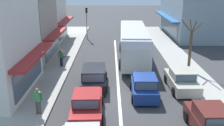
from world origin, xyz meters
TOP-DOWN VIEW (x-y plane):
  - ground_plane at (0.00, 0.00)m, footprint 140.00×140.00m
  - lane_centre_line at (0.00, 4.00)m, footprint 0.20×28.00m
  - sidewalk_left at (-6.80, 6.00)m, footprint 5.20×44.00m
  - kerb_right at (6.20, 6.00)m, footprint 2.80×44.00m
  - shopfront_mid_block at (-10.18, 8.68)m, footprint 8.78×7.03m
  - shopfront_far_end at (-10.18, 17.03)m, footprint 7.73×9.13m
  - building_right_far at (11.48, 21.74)m, footprint 8.32×13.93m
  - city_bus at (1.69, 8.92)m, footprint 3.05×10.95m
  - sedan_behind_bus_mid at (-1.96, -2.43)m, footprint 1.98×4.24m
  - hatchback_behind_bus_near at (1.71, 0.19)m, footprint 1.88×3.73m
  - wagon_adjacent_lane_lead at (-1.80, 1.98)m, footprint 2.01×4.54m
  - parked_hatchback_kerb_front at (4.54, -4.37)m, footprint 1.88×3.74m
  - parked_sedan_kerb_second at (4.61, 1.50)m, footprint 1.95×4.23m
  - traffic_light_downstreet at (-3.78, 18.93)m, footprint 0.33×0.24m
  - street_tree_right at (6.28, 5.48)m, footprint 1.80×1.81m
  - pedestrian_with_handbag_near at (-5.03, 6.40)m, footprint 0.64×0.44m
  - pedestrian_browsing_midblock at (-4.78, -2.54)m, footprint 0.57×0.25m

SIDE VIEW (x-z plane):
  - ground_plane at x=0.00m, z-range 0.00..0.00m
  - lane_centre_line at x=0.00m, z-range 0.00..0.01m
  - kerb_right at x=6.20m, z-range 0.00..0.12m
  - sidewalk_left at x=-6.80m, z-range 0.00..0.14m
  - sedan_behind_bus_mid at x=-1.96m, z-range -0.07..1.40m
  - parked_sedan_kerb_second at x=4.61m, z-range -0.07..1.40m
  - hatchback_behind_bus_near at x=1.71m, z-range -0.06..1.48m
  - parked_hatchback_kerb_front at x=4.54m, z-range -0.06..1.48m
  - wagon_adjacent_lane_lead at x=-1.80m, z-range -0.04..1.53m
  - pedestrian_browsing_midblock at x=-4.78m, z-range 0.25..1.88m
  - pedestrian_with_handbag_near at x=-5.03m, z-range 0.25..1.88m
  - city_bus at x=1.69m, z-range 0.27..3.49m
  - street_tree_right at x=6.28m, z-range -0.11..4.46m
  - traffic_light_downstreet at x=-3.78m, z-range 0.75..4.95m
  - shopfront_mid_block at x=-10.18m, z-range 0.00..7.11m
  - shopfront_far_end at x=-10.18m, z-range -0.01..7.32m
  - building_right_far at x=11.48m, z-range -0.01..7.55m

